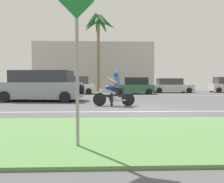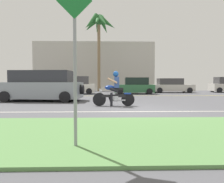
{
  "view_description": "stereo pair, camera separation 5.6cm",
  "coord_description": "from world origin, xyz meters",
  "px_view_note": "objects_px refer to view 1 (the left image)",
  "views": [
    {
      "loc": [
        -1.45,
        -8.79,
        1.22
      ],
      "look_at": [
        -1.04,
        3.52,
        0.61
      ],
      "focal_mm": 33.54,
      "sensor_mm": 36.0,
      "label": 1
    },
    {
      "loc": [
        -1.39,
        -8.79,
        1.22
      ],
      "look_at": [
        -1.04,
        3.52,
        0.61
      ],
      "focal_mm": 33.54,
      "sensor_mm": 36.0,
      "label": 2
    }
  ],
  "objects_px": {
    "suv_nearby": "(42,86)",
    "motorcyclist": "(114,91)",
    "parked_car_0": "(22,86)",
    "parked_car_1": "(75,86)",
    "palm_tree_0": "(98,26)",
    "parked_car_3": "(171,86)",
    "parked_car_2": "(134,86)",
    "street_sign": "(77,50)"
  },
  "relations": [
    {
      "from": "parked_car_2",
      "to": "street_sign",
      "type": "bearing_deg",
      "value": -101.48
    },
    {
      "from": "motorcyclist",
      "to": "parked_car_1",
      "type": "xyz_separation_m",
      "value": [
        -3.29,
        9.89,
        0.05
      ]
    },
    {
      "from": "motorcyclist",
      "to": "street_sign",
      "type": "xyz_separation_m",
      "value": [
        -0.94,
        -6.48,
        1.04
      ]
    },
    {
      "from": "suv_nearby",
      "to": "parked_car_3",
      "type": "distance_m",
      "value": 14.22
    },
    {
      "from": "parked_car_3",
      "to": "palm_tree_0",
      "type": "distance_m",
      "value": 10.85
    },
    {
      "from": "parked_car_3",
      "to": "street_sign",
      "type": "relative_size",
      "value": 1.48
    },
    {
      "from": "parked_car_3",
      "to": "parked_car_2",
      "type": "bearing_deg",
      "value": -153.31
    },
    {
      "from": "motorcyclist",
      "to": "suv_nearby",
      "type": "xyz_separation_m",
      "value": [
        -4.35,
        2.8,
        0.19
      ]
    },
    {
      "from": "motorcyclist",
      "to": "street_sign",
      "type": "relative_size",
      "value": 0.7
    },
    {
      "from": "parked_car_2",
      "to": "parked_car_3",
      "type": "distance_m",
      "value": 4.74
    },
    {
      "from": "suv_nearby",
      "to": "street_sign",
      "type": "distance_m",
      "value": 9.92
    },
    {
      "from": "suv_nearby",
      "to": "parked_car_1",
      "type": "height_order",
      "value": "suv_nearby"
    },
    {
      "from": "parked_car_0",
      "to": "palm_tree_0",
      "type": "bearing_deg",
      "value": 28.62
    },
    {
      "from": "suv_nearby",
      "to": "motorcyclist",
      "type": "bearing_deg",
      "value": -32.76
    },
    {
      "from": "parked_car_1",
      "to": "palm_tree_0",
      "type": "height_order",
      "value": "palm_tree_0"
    },
    {
      "from": "parked_car_0",
      "to": "motorcyclist",
      "type": "bearing_deg",
      "value": -51.18
    },
    {
      "from": "suv_nearby",
      "to": "palm_tree_0",
      "type": "xyz_separation_m",
      "value": [
        3.12,
        11.91,
        6.77
      ]
    },
    {
      "from": "motorcyclist",
      "to": "street_sign",
      "type": "height_order",
      "value": "street_sign"
    },
    {
      "from": "motorcyclist",
      "to": "parked_car_2",
      "type": "distance_m",
      "value": 10.03
    },
    {
      "from": "parked_car_0",
      "to": "parked_car_3",
      "type": "relative_size",
      "value": 1.06
    },
    {
      "from": "parked_car_2",
      "to": "motorcyclist",
      "type": "bearing_deg",
      "value": -103.59
    },
    {
      "from": "parked_car_0",
      "to": "palm_tree_0",
      "type": "relative_size",
      "value": 0.5
    },
    {
      "from": "motorcyclist",
      "to": "parked_car_0",
      "type": "bearing_deg",
      "value": 128.82
    },
    {
      "from": "motorcyclist",
      "to": "suv_nearby",
      "type": "distance_m",
      "value": 5.17
    },
    {
      "from": "palm_tree_0",
      "to": "parked_car_0",
      "type": "bearing_deg",
      "value": -151.38
    },
    {
      "from": "suv_nearby",
      "to": "palm_tree_0",
      "type": "height_order",
      "value": "palm_tree_0"
    },
    {
      "from": "parked_car_0",
      "to": "parked_car_2",
      "type": "height_order",
      "value": "parked_car_0"
    },
    {
      "from": "parked_car_0",
      "to": "parked_car_3",
      "type": "distance_m",
      "value": 15.24
    },
    {
      "from": "palm_tree_0",
      "to": "parked_car_1",
      "type": "bearing_deg",
      "value": -113.19
    },
    {
      "from": "motorcyclist",
      "to": "parked_car_1",
      "type": "bearing_deg",
      "value": 108.41
    },
    {
      "from": "parked_car_0",
      "to": "street_sign",
      "type": "bearing_deg",
      "value": -65.95
    },
    {
      "from": "suv_nearby",
      "to": "palm_tree_0",
      "type": "distance_m",
      "value": 14.05
    },
    {
      "from": "parked_car_1",
      "to": "street_sign",
      "type": "xyz_separation_m",
      "value": [
        2.36,
        -16.36,
        0.99
      ]
    },
    {
      "from": "motorcyclist",
      "to": "parked_car_3",
      "type": "bearing_deg",
      "value": 60.96
    },
    {
      "from": "parked_car_1",
      "to": "parked_car_3",
      "type": "height_order",
      "value": "parked_car_1"
    },
    {
      "from": "parked_car_2",
      "to": "street_sign",
      "type": "xyz_separation_m",
      "value": [
        -3.29,
        -16.22,
        1.03
      ]
    },
    {
      "from": "parked_car_2",
      "to": "palm_tree_0",
      "type": "xyz_separation_m",
      "value": [
        -3.58,
        4.96,
        6.95
      ]
    },
    {
      "from": "suv_nearby",
      "to": "parked_car_2",
      "type": "xyz_separation_m",
      "value": [
        6.71,
        6.95,
        -0.18
      ]
    },
    {
      "from": "motorcyclist",
      "to": "parked_car_0",
      "type": "distance_m",
      "value": 13.71
    },
    {
      "from": "parked_car_1",
      "to": "parked_car_2",
      "type": "height_order",
      "value": "parked_car_1"
    },
    {
      "from": "parked_car_3",
      "to": "palm_tree_0",
      "type": "height_order",
      "value": "palm_tree_0"
    },
    {
      "from": "parked_car_1",
      "to": "parked_car_3",
      "type": "distance_m",
      "value": 10.09
    }
  ]
}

